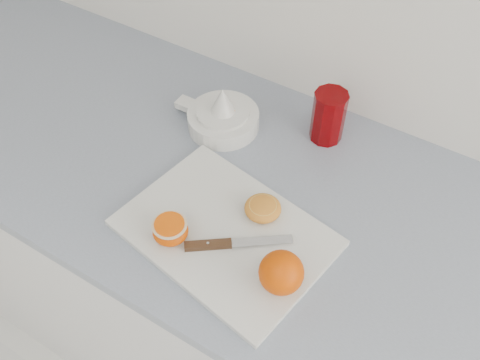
# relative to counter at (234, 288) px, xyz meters

# --- Properties ---
(counter) EXTENTS (2.40, 0.64, 0.89)m
(counter) POSITION_rel_counter_xyz_m (0.00, 0.00, 0.00)
(counter) COLOR silver
(counter) RESTS_ON ground
(cutting_board) EXTENTS (0.40, 0.32, 0.01)m
(cutting_board) POSITION_rel_counter_xyz_m (0.06, -0.12, 0.45)
(cutting_board) COLOR silver
(cutting_board) RESTS_ON counter
(whole_orange) EXTENTS (0.07, 0.07, 0.07)m
(whole_orange) POSITION_rel_counter_xyz_m (0.20, -0.17, 0.49)
(whole_orange) COLOR #C65901
(whole_orange) RESTS_ON cutting_board
(half_orange) EXTENTS (0.06, 0.06, 0.04)m
(half_orange) POSITION_rel_counter_xyz_m (-0.01, -0.19, 0.48)
(half_orange) COLOR #C65901
(half_orange) RESTS_ON cutting_board
(squeezed_shell) EXTENTS (0.07, 0.07, 0.03)m
(squeezed_shell) POSITION_rel_counter_xyz_m (0.10, -0.05, 0.47)
(squeezed_shell) COLOR orange
(squeezed_shell) RESTS_ON cutting_board
(paring_knife) EXTENTS (0.16, 0.13, 0.01)m
(paring_knife) POSITION_rel_counter_xyz_m (0.07, -0.16, 0.46)
(paring_knife) COLOR #4E2E1E
(paring_knife) RESTS_ON cutting_board
(citrus_juicer) EXTENTS (0.19, 0.15, 0.10)m
(citrus_juicer) POSITION_rel_counter_xyz_m (-0.10, 0.11, 0.47)
(citrus_juicer) COLOR white
(citrus_juicer) RESTS_ON counter
(red_tumbler) EXTENTS (0.07, 0.07, 0.11)m
(red_tumbler) POSITION_rel_counter_xyz_m (0.11, 0.20, 0.50)
(red_tumbler) COLOR #620002
(red_tumbler) RESTS_ON counter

